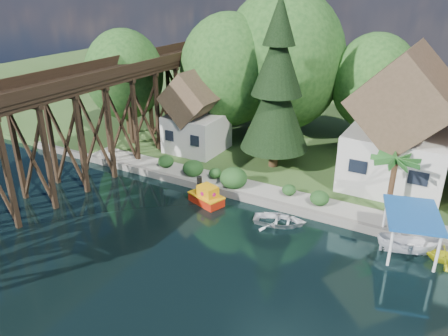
{
  "coord_description": "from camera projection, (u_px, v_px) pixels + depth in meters",
  "views": [
    {
      "loc": [
        10.92,
        -18.87,
        15.83
      ],
      "look_at": [
        -3.18,
        6.0,
        3.39
      ],
      "focal_mm": 35.0,
      "sensor_mm": 36.0,
      "label": 1
    }
  ],
  "objects": [
    {
      "name": "ground",
      "position": [
        221.0,
        264.0,
        26.31
      ],
      "size": [
        140.0,
        140.0,
        0.0
      ],
      "primitive_type": "plane",
      "color": "black",
      "rests_on": "ground"
    },
    {
      "name": "bank",
      "position": [
        359.0,
        117.0,
        53.33
      ],
      "size": [
        140.0,
        52.0,
        0.5
      ],
      "primitive_type": "cube",
      "color": "#325020",
      "rests_on": "ground"
    },
    {
      "name": "seawall",
      "position": [
        326.0,
        218.0,
        30.76
      ],
      "size": [
        60.0,
        0.4,
        0.62
      ],
      "primitive_type": "cube",
      "color": "slate",
      "rests_on": "ground"
    },
    {
      "name": "promenade",
      "position": [
        360.0,
        214.0,
        30.8
      ],
      "size": [
        50.0,
        2.6,
        0.06
      ],
      "primitive_type": "cube",
      "color": "gray",
      "rests_on": "bank"
    },
    {
      "name": "trestle_bridge",
      "position": [
        82.0,
        119.0,
        35.53
      ],
      "size": [
        4.12,
        44.18,
        9.3
      ],
      "color": "black",
      "rests_on": "ground"
    },
    {
      "name": "house_left",
      "position": [
        401.0,
        129.0,
        33.86
      ],
      "size": [
        7.64,
        8.64,
        11.02
      ],
      "color": "beige",
      "rests_on": "bank"
    },
    {
      "name": "shed",
      "position": [
        196.0,
        116.0,
        41.32
      ],
      "size": [
        5.09,
        5.4,
        7.85
      ],
      "color": "beige",
      "rests_on": "bank"
    },
    {
      "name": "bg_trees",
      "position": [
        346.0,
        80.0,
        39.9
      ],
      "size": [
        49.9,
        13.3,
        10.57
      ],
      "color": "#382314",
      "rests_on": "bank"
    },
    {
      "name": "shrubs",
      "position": [
        229.0,
        175.0,
        35.28
      ],
      "size": [
        15.76,
        2.47,
        1.7
      ],
      "color": "#18441A",
      "rests_on": "bank"
    },
    {
      "name": "conifer",
      "position": [
        277.0,
        89.0,
        36.13
      ],
      "size": [
        5.87,
        5.87,
        14.46
      ],
      "color": "#382314",
      "rests_on": "bank"
    },
    {
      "name": "palm_tree",
      "position": [
        395.0,
        162.0,
        29.39
      ],
      "size": [
        4.23,
        4.23,
        4.53
      ],
      "color": "#382314",
      "rests_on": "bank"
    },
    {
      "name": "tugboat",
      "position": [
        207.0,
        196.0,
        33.19
      ],
      "size": [
        3.09,
        2.3,
        2.0
      ],
      "color": "red",
      "rests_on": "ground"
    },
    {
      "name": "boat_white_a",
      "position": [
        280.0,
        219.0,
        30.47
      ],
      "size": [
        4.28,
        3.56,
        0.76
      ],
      "primitive_type": "imported",
      "rotation": [
        0.0,
        0.0,
        1.86
      ],
      "color": "silver",
      "rests_on": "ground"
    },
    {
      "name": "boat_canopy",
      "position": [
        409.0,
        237.0,
        26.84
      ],
      "size": [
        4.16,
        5.14,
        2.89
      ],
      "color": "white",
      "rests_on": "ground"
    },
    {
      "name": "boat_yellow",
      "position": [
        445.0,
        253.0,
        26.27
      ],
      "size": [
        2.56,
        2.27,
        1.25
      ],
      "primitive_type": "imported",
      "rotation": [
        0.0,
        0.0,
        1.66
      ],
      "color": "#CACB16",
      "rests_on": "ground"
    }
  ]
}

